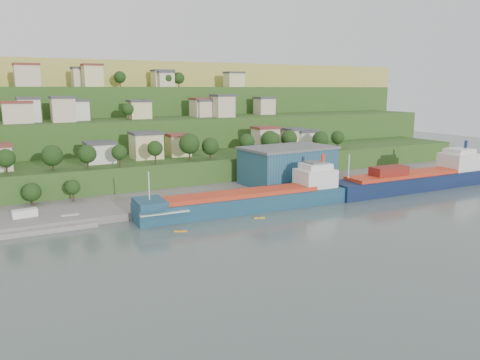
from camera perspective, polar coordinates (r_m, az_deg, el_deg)
ground at (r=123.16m, az=0.60°, el=-5.08°), size 500.00×500.00×0.00m
quay at (r=156.32m, az=2.08°, el=-1.59°), size 220.00×26.00×4.00m
pebble_beach at (r=130.23m, az=-26.36°, el=-5.37°), size 40.00×18.00×2.40m
hillside at (r=280.28m, az=-16.29°, el=3.65°), size 360.00×211.05×96.00m
cargo_ship_near at (r=134.63m, az=1.46°, el=-2.53°), size 63.93×12.67×16.34m
cargo_ship_far at (r=173.44m, az=20.70°, el=-0.09°), size 65.40×11.91×17.72m
warehouse at (r=161.68m, az=5.82°, el=1.83°), size 32.26×21.14×12.80m
caravan at (r=131.90m, az=-24.76°, el=-3.86°), size 6.21×3.06×2.80m
dinghy at (r=129.54m, az=-19.98°, el=-4.20°), size 4.54×2.11×0.88m
kayak_orange at (r=115.62m, az=-7.26°, el=-6.14°), size 3.18×1.68×0.80m
kayak_yellow at (r=126.37m, az=2.39°, el=-4.57°), size 2.99×1.51×0.75m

